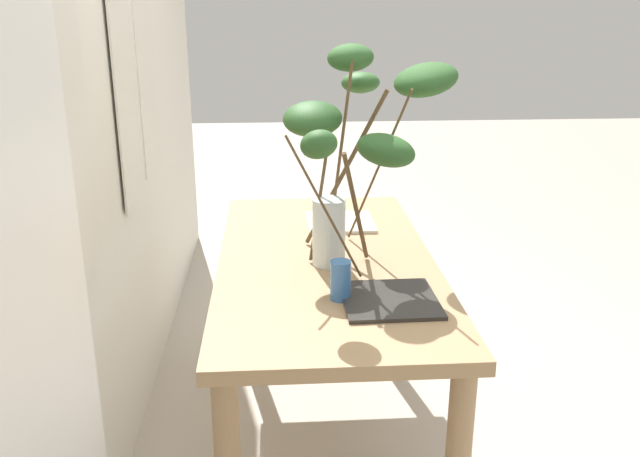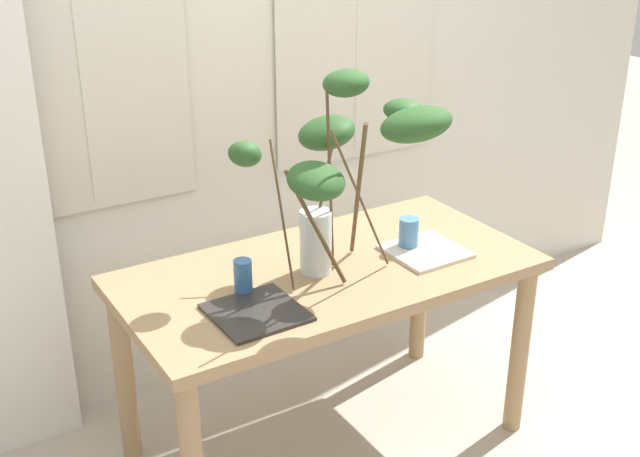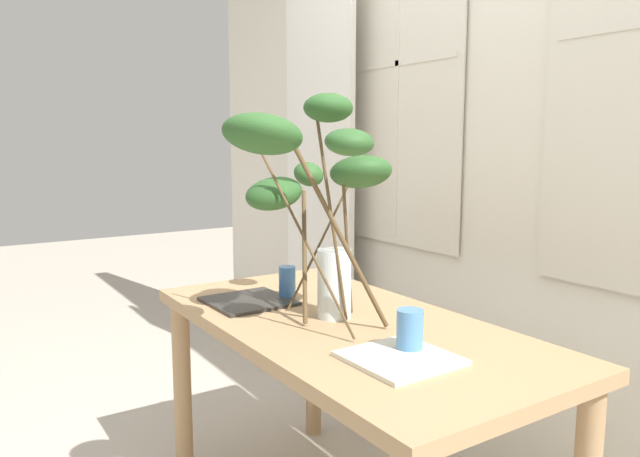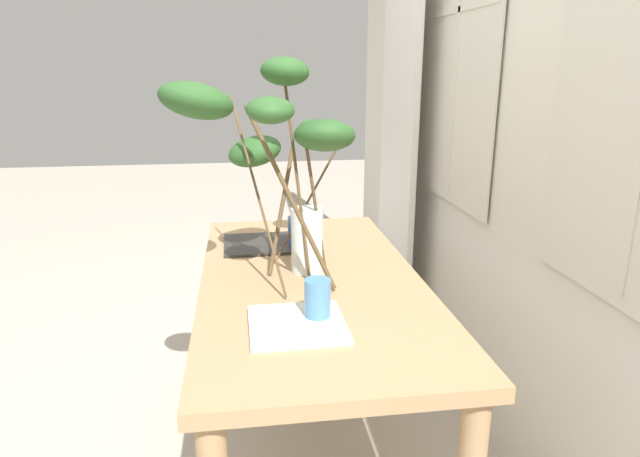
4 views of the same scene
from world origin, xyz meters
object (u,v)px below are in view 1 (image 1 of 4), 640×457
object	(u,v)px
plate_square_right	(340,222)
drinking_glass_blue_right	(325,212)
vase_with_branches	(363,130)
dining_table	(326,287)
drinking_glass_blue_left	(340,280)
plate_square_left	(390,300)

from	to	relation	value
plate_square_right	drinking_glass_blue_right	bearing A→B (deg)	117.73
drinking_glass_blue_right	plate_square_right	world-z (taller)	drinking_glass_blue_right
plate_square_right	vase_with_branches	bearing A→B (deg)	-174.91
dining_table	vase_with_branches	distance (m)	0.57
dining_table	plate_square_right	bearing A→B (deg)	-12.90
dining_table	drinking_glass_blue_left	distance (m)	0.38
vase_with_branches	drinking_glass_blue_left	distance (m)	0.52
vase_with_branches	drinking_glass_blue_left	bearing A→B (deg)	163.25
dining_table	drinking_glass_blue_right	size ratio (longest dim) A/B	12.11
drinking_glass_blue_left	drinking_glass_blue_right	world-z (taller)	same
drinking_glass_blue_left	plate_square_right	bearing A→B (deg)	-5.36
drinking_glass_blue_right	drinking_glass_blue_left	bearing A→B (deg)	179.56
plate_square_right	dining_table	bearing A→B (deg)	167.10
plate_square_left	plate_square_right	world-z (taller)	same
drinking_glass_blue_right	plate_square_right	distance (m)	0.09
plate_square_left	plate_square_right	xyz separation A→B (m)	(0.74, 0.08, 0.00)
drinking_glass_blue_left	drinking_glass_blue_right	distance (m)	0.68
dining_table	vase_with_branches	bearing A→B (deg)	-93.85
vase_with_branches	drinking_glass_blue_left	xyz separation A→B (m)	(-0.33, 0.10, -0.39)
drinking_glass_blue_right	plate_square_left	world-z (taller)	drinking_glass_blue_right
drinking_glass_blue_left	dining_table	bearing A→B (deg)	3.00
plate_square_left	drinking_glass_blue_right	bearing A→B (deg)	11.18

